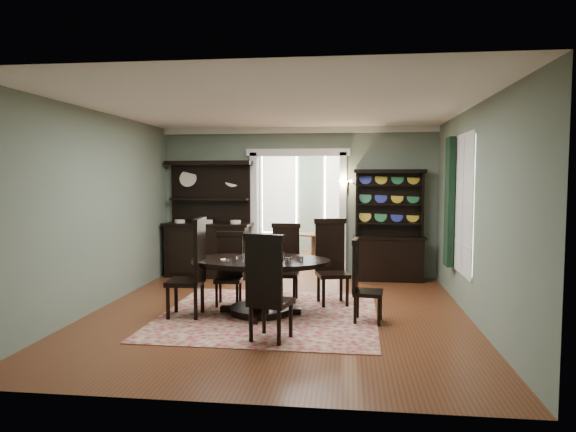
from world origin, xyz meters
name	(u,v)px	position (x,y,z in m)	size (l,w,h in m)	color
room	(278,207)	(0.00, 0.04, 1.58)	(5.51, 6.01, 3.01)	brown
parlor	(308,197)	(0.00, 5.53, 1.52)	(3.51, 3.50, 3.01)	brown
doorway_trim	(298,196)	(0.00, 3.00, 1.62)	(2.08, 0.25, 2.57)	silver
right_window	(457,203)	(2.69, 0.93, 1.60)	(0.15, 1.47, 2.12)	white
wall_sconce	(345,183)	(0.95, 2.85, 1.89)	(0.27, 0.21, 0.21)	gold
rug	(269,315)	(-0.12, -0.07, 0.01)	(3.10, 3.06, 0.01)	maroon
dining_table	(261,276)	(-0.25, -0.01, 0.56)	(2.07, 1.93, 0.81)	black
centerpiece	(267,256)	(-0.16, -0.04, 0.87)	(1.23, 0.79, 0.20)	silver
chair_far_left	(229,266)	(-0.84, 0.51, 0.60)	(0.45, 0.43, 1.15)	black
chair_far_mid	(285,260)	(0.00, 0.89, 0.66)	(0.48, 0.44, 1.25)	black
chair_far_right	(331,259)	(0.75, 0.78, 0.71)	(0.61, 0.59, 1.35)	black
chair_end_left	(193,265)	(-1.18, -0.28, 0.75)	(0.52, 0.55, 1.43)	black
chair_end_right	(361,278)	(1.20, -0.25, 0.61)	(0.45, 0.47, 1.16)	black
chair_near	(267,286)	(0.05, -1.30, 0.70)	(0.60, 0.58, 1.34)	black
sideboard	(209,236)	(-1.79, 2.73, 0.81)	(1.81, 0.73, 2.33)	black
welsh_dresser	(389,240)	(1.80, 2.77, 0.78)	(1.39, 0.52, 2.16)	black
parlor_table	(313,244)	(0.20, 4.62, 0.45)	(0.74, 0.74, 0.68)	#513017
parlor_chair_left	(292,241)	(-0.33, 4.88, 0.47)	(0.42, 0.42, 0.89)	#513017
parlor_chair_right	(322,244)	(0.41, 4.52, 0.46)	(0.38, 0.37, 0.86)	#513017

